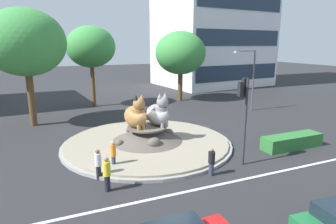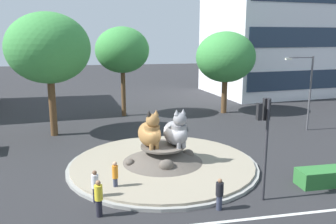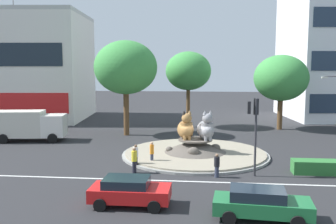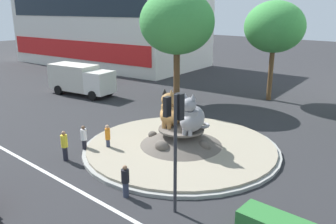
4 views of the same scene
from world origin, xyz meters
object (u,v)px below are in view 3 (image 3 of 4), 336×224
(traffic_light_mast, at_px, (255,120))
(pedestrian_black_shirt, at_px, (217,165))
(hatchback_near_shophouse, at_px, (261,203))
(pedestrian_orange_shirt, at_px, (152,152))
(third_tree_left, at_px, (126,68))
(delivery_box_truck, at_px, (28,125))
(broadleaf_tree_behind_island, at_px, (188,71))
(pedestrian_yellow_shirt, at_px, (134,160))
(sedan_on_far_lane, at_px, (130,191))
(cat_statue_grey, at_px, (206,129))
(pedestrian_white_shirt, at_px, (136,155))
(cat_statue_tabby, at_px, (186,128))
(second_tree_near_tower, at_px, (281,78))

(traffic_light_mast, xyz_separation_m, pedestrian_black_shirt, (-2.38, -0.61, -2.90))
(hatchback_near_shophouse, bearing_deg, pedestrian_orange_shirt, 129.17)
(third_tree_left, xyz_separation_m, delivery_box_truck, (-8.69, -4.14, -5.38))
(pedestrian_orange_shirt, bearing_deg, broadleaf_tree_behind_island, -10.32)
(pedestrian_yellow_shirt, relative_size, sedan_on_far_lane, 0.42)
(cat_statue_grey, distance_m, delivery_box_truck, 17.54)
(broadleaf_tree_behind_island, distance_m, hatchback_near_shophouse, 28.21)
(third_tree_left, distance_m, pedestrian_white_shirt, 14.39)
(cat_statue_grey, xyz_separation_m, delivery_box_truck, (-16.94, 4.49, -0.62))
(cat_statue_tabby, relative_size, second_tree_near_tower, 0.30)
(traffic_light_mast, relative_size, second_tree_near_tower, 0.60)
(cat_statue_tabby, xyz_separation_m, hatchback_near_shophouse, (4.21, -12.60, -1.42))
(pedestrian_white_shirt, bearing_deg, hatchback_near_shophouse, -102.25)
(hatchback_near_shophouse, bearing_deg, second_tree_near_tower, 82.77)
(third_tree_left, height_order, delivery_box_truck, third_tree_left)
(hatchback_near_shophouse, bearing_deg, cat_statue_tabby, 113.29)
(cat_statue_tabby, distance_m, delivery_box_truck, 15.97)
(cat_statue_tabby, distance_m, pedestrian_black_shirt, 6.53)
(broadleaf_tree_behind_island, distance_m, sedan_on_far_lane, 26.73)
(sedan_on_far_lane, bearing_deg, cat_statue_tabby, 78.76)
(cat_statue_grey, bearing_deg, second_tree_near_tower, 133.92)
(pedestrian_black_shirt, bearing_deg, delivery_box_truck, 140.94)
(third_tree_left, bearing_deg, second_tree_near_tower, 18.06)
(cat_statue_tabby, height_order, pedestrian_black_shirt, cat_statue_tabby)
(third_tree_left, distance_m, pedestrian_yellow_shirt, 15.66)
(hatchback_near_shophouse, distance_m, delivery_box_truck, 25.91)
(traffic_light_mast, xyz_separation_m, pedestrian_white_shirt, (-8.01, 1.27, -2.84))
(third_tree_left, xyz_separation_m, pedestrian_white_shirt, (3.36, -12.58, -6.12))
(hatchback_near_shophouse, bearing_deg, pedestrian_black_shirt, 110.48)
(pedestrian_black_shirt, distance_m, sedan_on_far_lane, 7.16)
(second_tree_near_tower, xyz_separation_m, sedan_on_far_lane, (-12.09, -25.37, -5.03))
(cat_statue_grey, xyz_separation_m, pedestrian_yellow_shirt, (-4.73, -5.36, -1.30))
(pedestrian_white_shirt, height_order, pedestrian_orange_shirt, pedestrian_orange_shirt)
(delivery_box_truck, bearing_deg, broadleaf_tree_behind_island, 25.09)
(second_tree_near_tower, xyz_separation_m, pedestrian_orange_shirt, (-12.16, -17.01, -4.91))
(cat_statue_tabby, relative_size, pedestrian_yellow_shirt, 1.45)
(sedan_on_far_lane, height_order, delivery_box_truck, delivery_box_truck)
(traffic_light_mast, distance_m, pedestrian_white_shirt, 8.59)
(traffic_light_mast, xyz_separation_m, hatchback_near_shophouse, (-0.51, -7.29, -2.92))
(traffic_light_mast, xyz_separation_m, sedan_on_far_lane, (-6.94, -6.13, -2.92))
(second_tree_near_tower, distance_m, pedestrian_black_shirt, 21.81)
(pedestrian_black_shirt, xyz_separation_m, sedan_on_far_lane, (-4.56, -5.52, -0.03))
(traffic_light_mast, relative_size, sedan_on_far_lane, 1.24)
(cat_statue_grey, height_order, hatchback_near_shophouse, cat_statue_grey)
(third_tree_left, relative_size, delivery_box_truck, 1.37)
(hatchback_near_shophouse, bearing_deg, traffic_light_mast, 90.84)
(pedestrian_black_shirt, xyz_separation_m, hatchback_near_shophouse, (1.87, -6.67, -0.03))
(pedestrian_white_shirt, relative_size, sedan_on_far_lane, 0.40)
(cat_statue_tabby, xyz_separation_m, pedestrian_orange_shirt, (-2.29, -3.10, -1.31))
(third_tree_left, bearing_deg, delivery_box_truck, -154.50)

